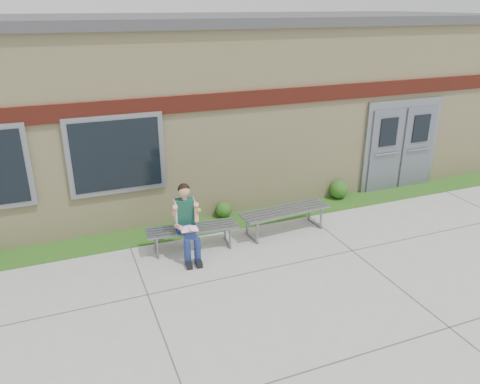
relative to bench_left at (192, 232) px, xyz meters
name	(u,v)px	position (x,y,z in m)	size (l,w,h in m)	color
ground	(321,274)	(1.86, -1.75, -0.35)	(80.00, 80.00, 0.00)	#9E9E99
grass_strip	(261,216)	(1.86, 0.85, -0.34)	(16.00, 0.80, 0.02)	#204813
school_building	(212,97)	(1.86, 4.24, 1.75)	(16.20, 6.22, 4.20)	beige
bench_left	(192,232)	(0.00, 0.00, 0.00)	(1.80, 0.66, 0.46)	slate
bench_right	(285,215)	(2.00, 0.00, 0.03)	(1.97, 0.68, 0.50)	slate
girl	(187,221)	(-0.15, -0.21, 0.37)	(0.51, 0.87, 1.41)	navy
shrub_mid	(224,210)	(1.04, 1.10, -0.15)	(0.36, 0.36, 0.36)	#204813
shrub_east	(339,189)	(4.04, 1.10, -0.10)	(0.46, 0.46, 0.46)	#204813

